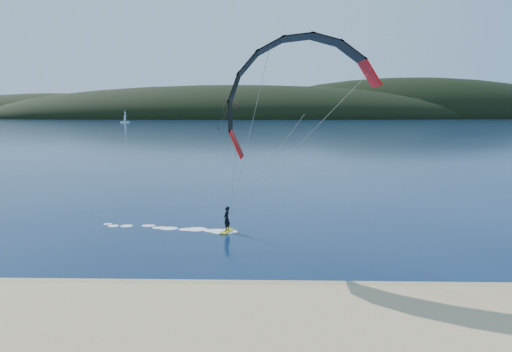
% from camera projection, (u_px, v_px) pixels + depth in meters
% --- Properties ---
extents(ground, '(1800.00, 1800.00, 0.00)m').
position_uv_depth(ground, '(126.00, 337.00, 17.18)').
color(ground, '#071934').
rests_on(ground, ground).
extents(wet_sand, '(220.00, 2.50, 0.10)m').
position_uv_depth(wet_sand, '(155.00, 290.00, 21.63)').
color(wet_sand, '#927E55').
rests_on(wet_sand, ground).
extents(headland, '(1200.00, 310.00, 140.00)m').
position_uv_depth(headland, '(264.00, 118.00, 754.58)').
color(headland, black).
rests_on(headland, ground).
extents(kitesurfer_near, '(20.68, 9.24, 13.05)m').
position_uv_depth(kitesurfer_near, '(300.00, 118.00, 25.08)').
color(kitesurfer_near, gold).
rests_on(kitesurfer_near, ground).
extents(kitesurfer_far, '(10.72, 6.69, 15.54)m').
position_uv_depth(kitesurfer_far, '(230.00, 106.00, 219.24)').
color(kitesurfer_far, gold).
rests_on(kitesurfer_far, ground).
extents(sailboat, '(8.51, 5.47, 12.10)m').
position_uv_depth(sailboat, '(125.00, 122.00, 414.59)').
color(sailboat, white).
rests_on(sailboat, ground).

